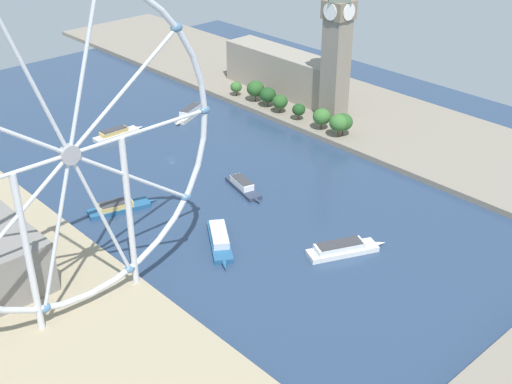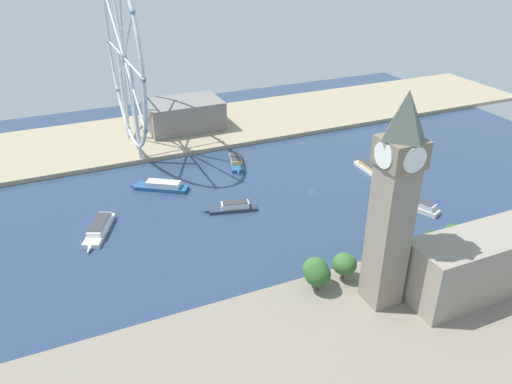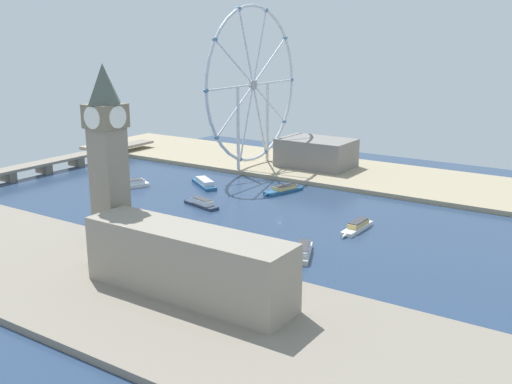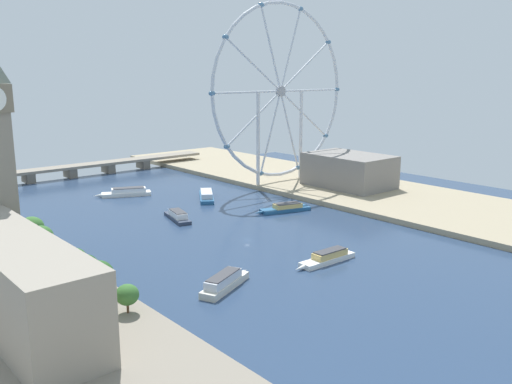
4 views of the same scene
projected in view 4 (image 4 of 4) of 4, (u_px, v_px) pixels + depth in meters
ground_plane at (247, 240)px, 262.46m from camera, size 414.06×414.06×0.00m
riverbank_right at (401, 199)px, 339.56m from camera, size 90.00×520.00×3.00m
parliament_block at (15, 281)px, 167.16m from camera, size 22.00×90.48×26.93m
tree_row_embankment at (58, 249)px, 214.42m from camera, size 14.28×98.77×13.62m
ferris_wheel at (281, 92)px, 375.47m from camera, size 119.46×3.20×120.43m
riverside_hall at (349, 170)px, 368.46m from camera, size 36.76×55.22×21.41m
river_bridge at (70, 169)px, 416.44m from camera, size 226.06×14.72×8.72m
tour_boat_0 at (327, 258)px, 231.74m from camera, size 32.50×6.86×5.10m
tour_boat_1 at (225, 282)px, 203.83m from camera, size 30.29×16.72×5.94m
tour_boat_2 at (285, 208)px, 315.91m from camera, size 34.01×15.80×4.80m
tour_boat_3 at (206, 196)px, 345.95m from camera, size 24.96×34.03×5.43m
tour_boat_4 at (177, 216)px, 298.00m from camera, size 13.15×31.06×5.26m
tour_boat_5 at (126, 192)px, 355.11m from camera, size 35.00×20.30×5.33m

